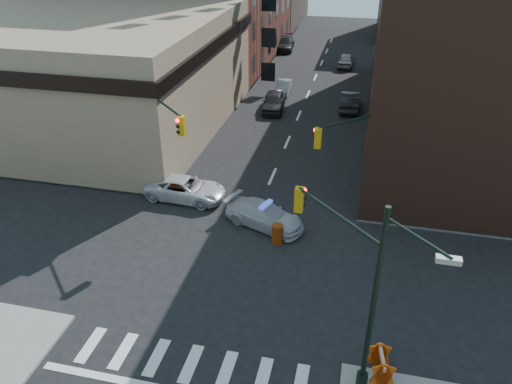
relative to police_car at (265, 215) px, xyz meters
The scene contains 24 objects.
ground 4.01m from the police_car, 101.08° to the right, with size 140.00×140.00×0.00m, color black.
sidewalk_nw 37.40m from the police_car, 129.45° to the left, with size 34.00×54.50×0.15m, color gray.
bank_building 22.12m from the police_car, 144.59° to the left, with size 22.00×22.00×9.00m, color #937D60.
commercial_row_ne 23.16m from the police_car, 56.69° to the left, with size 14.00×34.00×14.00m, color #4B2B1E.
signal_pole_se 11.47m from the police_car, 60.68° to the right, with size 5.40×5.27×8.00m.
signal_pole_nw 7.69m from the police_car, 167.54° to the left, with size 3.58×3.67×8.00m.
signal_pole_ne 6.42m from the police_car, 16.21° to the left, with size 3.67×3.58×8.00m.
tree_ne_near 23.30m from the police_car, 73.06° to the left, with size 3.00×3.00×4.85m.
tree_ne_far 31.00m from the police_car, 77.39° to the left, with size 3.00×3.00×4.85m.
police_car is the anchor object (origin of this frame).
pickup 5.87m from the police_car, 160.87° to the left, with size 2.37×5.13×1.43m, color silver.
parked_car_wnear 19.30m from the police_car, 99.72° to the left, with size 1.91×4.75×1.62m, color black.
parked_car_wfar 24.15m from the police_car, 97.76° to the left, with size 1.35×3.86×1.27m, color gray.
parked_car_wdeep 41.94m from the police_car, 98.58° to the left, with size 2.30×5.65×1.64m, color black.
parked_car_enear 21.11m from the police_car, 80.38° to the left, with size 1.71×4.90×1.61m, color black.
parked_car_efar 35.39m from the police_car, 86.50° to the left, with size 1.79×4.46×1.52m, color gray.
pedestrian_a 11.74m from the police_car, 169.56° to the left, with size 0.71×0.47×1.95m, color black.
pedestrian_b 13.55m from the police_car, 167.26° to the left, with size 0.85×0.66×1.75m, color black.
pedestrian_c 14.21m from the police_car, 165.64° to the left, with size 1.14×0.48×1.95m, color black.
barrel_road 1.85m from the police_car, 55.01° to the right, with size 0.64×0.64×1.14m, color #ED370B.
barrel_bank 6.37m from the police_car, 164.29° to the left, with size 0.57×0.57×1.01m, color #BF5F09.
barricade_se_a 11.69m from the police_car, 54.97° to the right, with size 1.37×0.68×1.03m, color orange, non-canonical shape.
barricade_nw_a 9.82m from the police_car, 161.96° to the left, with size 1.31×0.66×0.98m, color red, non-canonical shape.
barricade_nw_b 12.95m from the police_car, 163.27° to the left, with size 1.23×0.62×0.92m, color #DB630A, non-canonical shape.
Camera 1 is at (5.78, -20.02, 16.14)m, focal length 35.00 mm.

